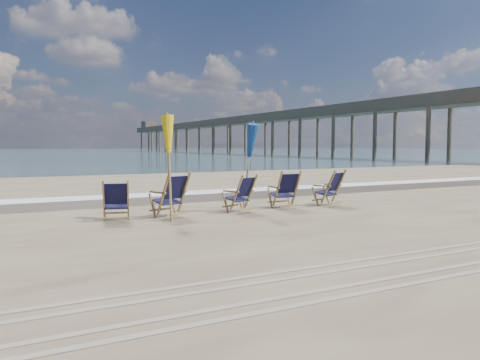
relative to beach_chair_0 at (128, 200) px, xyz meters
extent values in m
plane|color=#3C5A63|center=(2.42, 125.00, -0.47)|extent=(400.00, 400.00, 0.00)
cube|color=silver|center=(2.42, 5.30, -0.47)|extent=(200.00, 1.40, 0.01)
cube|color=#42362A|center=(2.42, 3.80, -0.47)|extent=(200.00, 2.60, 0.00)
cylinder|color=olive|center=(0.86, -0.36, 0.71)|extent=(0.06, 0.06, 2.38)
cone|color=yellow|center=(0.86, -0.36, 1.43)|extent=(0.30, 0.30, 0.85)
cylinder|color=#A5A5AD|center=(3.15, 0.18, 0.67)|extent=(0.06, 0.06, 2.29)
cone|color=navy|center=(3.15, 0.18, 1.35)|extent=(0.30, 0.30, 0.85)
camera|label=1|loc=(-2.59, -10.42, 1.23)|focal=35.00mm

